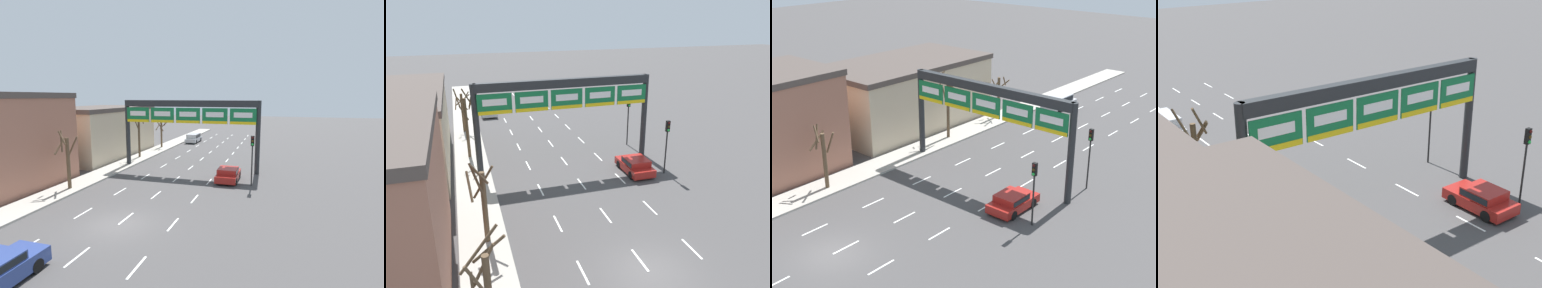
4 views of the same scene
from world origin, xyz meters
TOP-DOWN VIEW (x-y plane):
  - lane_dashes at (-0.00, 13.50)m, footprint 6.72×67.00m
  - sign_gantry at (-0.00, 15.20)m, footprint 15.30×0.70m
  - car_red at (4.99, 11.77)m, footprint 1.97×3.96m
  - suv_silver at (-5.00, 34.47)m, footprint 1.93×4.78m
  - traffic_light_near_gantry at (7.26, 10.85)m, footprint 0.30×0.35m
  - traffic_light_mid_block at (7.30, 18.28)m, footprint 0.30×0.35m
  - tree_bare_third at (-8.06, 19.38)m, footprint 1.54×1.52m

SIDE VIEW (x-z plane):
  - lane_dashes at x=0.00m, z-range 0.00..0.01m
  - car_red at x=4.99m, z-range 0.05..1.36m
  - suv_silver at x=-5.00m, z-range 0.10..1.63m
  - traffic_light_near_gantry at x=7.26m, z-range 0.98..5.54m
  - tree_bare_third at x=-8.06m, z-range 0.20..6.67m
  - traffic_light_mid_block at x=7.30m, z-range 1.03..5.89m
  - sign_gantry at x=0.00m, z-range 2.13..9.73m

